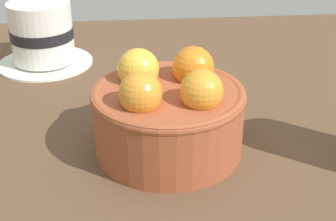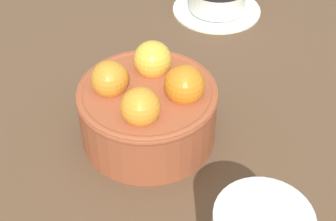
% 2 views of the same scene
% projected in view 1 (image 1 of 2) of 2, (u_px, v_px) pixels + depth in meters
% --- Properties ---
extents(ground_plane, '(1.15, 0.85, 0.04)m').
position_uv_depth(ground_plane, '(168.00, 167.00, 0.48)').
color(ground_plane, brown).
extents(terracotta_bowl, '(0.14, 0.14, 0.09)m').
position_uv_depth(terracotta_bowl, '(168.00, 112.00, 0.45)').
color(terracotta_bowl, '#9E4C2D').
rests_on(terracotta_bowl, ground_plane).
extents(coffee_cup, '(0.13, 0.13, 0.09)m').
position_uv_depth(coffee_cup, '(42.00, 36.00, 0.64)').
color(coffee_cup, white).
rests_on(coffee_cup, ground_plane).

